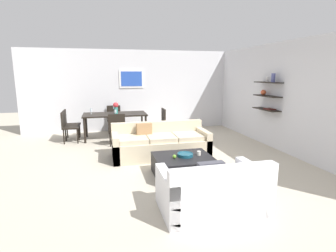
% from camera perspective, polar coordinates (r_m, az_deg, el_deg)
% --- Properties ---
extents(ground_plane, '(18.00, 18.00, 0.00)m').
position_cam_1_polar(ground_plane, '(6.03, -0.58, -7.41)').
color(ground_plane, '#BCB29E').
extents(back_wall_unit, '(8.40, 0.09, 2.70)m').
position_cam_1_polar(back_wall_unit, '(9.25, -3.81, 7.66)').
color(back_wall_unit, silver).
rests_on(back_wall_unit, ground).
extents(right_wall_shelf_unit, '(0.34, 8.20, 2.70)m').
position_cam_1_polar(right_wall_shelf_unit, '(7.55, 21.39, 6.08)').
color(right_wall_shelf_unit, silver).
rests_on(right_wall_shelf_unit, ground).
extents(sofa_beige, '(2.23, 0.90, 0.78)m').
position_cam_1_polar(sofa_beige, '(6.25, -1.67, -3.95)').
color(sofa_beige, beige).
rests_on(sofa_beige, ground).
extents(loveseat_white, '(1.46, 0.90, 0.78)m').
position_cam_1_polar(loveseat_white, '(3.92, 9.53, -13.60)').
color(loveseat_white, white).
rests_on(loveseat_white, ground).
extents(coffee_table, '(1.09, 0.94, 0.38)m').
position_cam_1_polar(coffee_table, '(5.14, 3.28, -8.58)').
color(coffee_table, black).
rests_on(coffee_table, ground).
extents(decorative_bowl, '(0.31, 0.31, 0.06)m').
position_cam_1_polar(decorative_bowl, '(5.08, 3.70, -6.16)').
color(decorative_bowl, navy).
rests_on(decorative_bowl, coffee_table).
extents(candle_jar, '(0.08, 0.08, 0.08)m').
position_cam_1_polar(candle_jar, '(5.17, 6.63, -5.82)').
color(candle_jar, silver).
rests_on(candle_jar, coffee_table).
extents(apple_on_coffee_table, '(0.07, 0.07, 0.07)m').
position_cam_1_polar(apple_on_coffee_table, '(4.95, 1.38, -6.58)').
color(apple_on_coffee_table, '#669E2D').
rests_on(apple_on_coffee_table, coffee_table).
extents(dining_table, '(1.85, 0.92, 0.75)m').
position_cam_1_polar(dining_table, '(8.09, -11.32, 2.14)').
color(dining_table, black).
rests_on(dining_table, ground).
extents(dining_chair_head, '(0.44, 0.44, 0.88)m').
position_cam_1_polar(dining_chair_head, '(8.97, -11.52, 1.87)').
color(dining_chair_head, black).
rests_on(dining_chair_head, ground).
extents(dining_chair_left_far, '(0.44, 0.44, 0.88)m').
position_cam_1_polar(dining_chair_left_far, '(8.38, -20.46, 0.73)').
color(dining_chair_left_far, black).
rests_on(dining_chair_left_far, ground).
extents(dining_chair_left_near, '(0.44, 0.44, 0.88)m').
position_cam_1_polar(dining_chair_left_near, '(7.97, -20.79, 0.21)').
color(dining_chair_left_near, black).
rests_on(dining_chair_left_near, ground).
extents(dining_chair_right_near, '(0.44, 0.44, 0.88)m').
position_cam_1_polar(dining_chair_right_near, '(8.07, -1.74, 1.07)').
color(dining_chair_right_near, black).
rests_on(dining_chair_right_near, ground).
extents(dining_chair_foot, '(0.44, 0.44, 0.88)m').
position_cam_1_polar(dining_chair_foot, '(7.27, -10.96, -0.28)').
color(dining_chair_foot, black).
rests_on(dining_chair_foot, ground).
extents(wine_glass_left_far, '(0.06, 0.06, 0.17)m').
position_cam_1_polar(wine_glass_left_far, '(8.18, -16.20, 3.28)').
color(wine_glass_left_far, silver).
rests_on(wine_glass_left_far, dining_table).
extents(wine_glass_foot, '(0.06, 0.06, 0.17)m').
position_cam_1_polar(wine_glass_foot, '(7.66, -11.24, 3.07)').
color(wine_glass_foot, silver).
rests_on(wine_glass_foot, dining_table).
extents(wine_glass_head, '(0.07, 0.07, 0.19)m').
position_cam_1_polar(wine_glass_head, '(8.45, -11.49, 3.89)').
color(wine_glass_head, silver).
rests_on(wine_glass_head, dining_table).
extents(centerpiece_vase, '(0.16, 0.16, 0.34)m').
position_cam_1_polar(centerpiece_vase, '(8.03, -11.15, 4.04)').
color(centerpiece_vase, teal).
rests_on(centerpiece_vase, dining_table).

